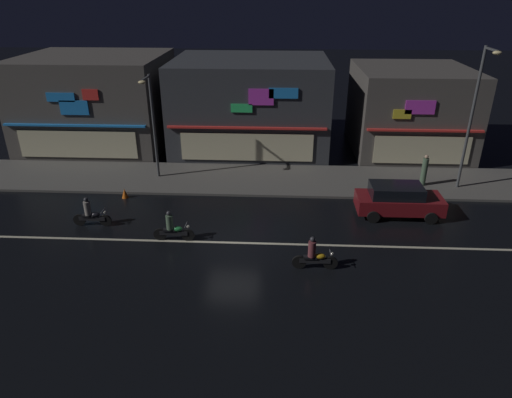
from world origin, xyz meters
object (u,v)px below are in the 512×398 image
(pedestrian_on_sidewalk, at_px, (424,171))
(streetlamp_west, at_px, (152,118))
(traffic_cone, at_px, (125,193))
(motorcycle_opposite_lane, at_px, (314,256))
(streetlamp_mid, at_px, (474,110))
(parked_car_near_kerb, at_px, (398,200))
(motorcycle_following, at_px, (90,214))
(motorcycle_lead, at_px, (172,228))

(pedestrian_on_sidewalk, bearing_deg, streetlamp_west, -94.71)
(traffic_cone, bearing_deg, motorcycle_opposite_lane, -32.85)
(traffic_cone, bearing_deg, pedestrian_on_sidewalk, 7.85)
(streetlamp_mid, xyz_separation_m, pedestrian_on_sidewalk, (-1.97, 0.36, -3.71))
(streetlamp_mid, height_order, motorcycle_opposite_lane, streetlamp_mid)
(pedestrian_on_sidewalk, relative_size, parked_car_near_kerb, 0.43)
(pedestrian_on_sidewalk, bearing_deg, parked_car_near_kerb, -35.77)
(streetlamp_west, xyz_separation_m, pedestrian_on_sidewalk, (15.79, -0.32, -2.81))
(streetlamp_west, height_order, motorcycle_following, streetlamp_west)
(motorcycle_lead, bearing_deg, streetlamp_west, 103.49)
(streetlamp_west, bearing_deg, pedestrian_on_sidewalk, -1.16)
(parked_car_near_kerb, distance_m, motorcycle_opposite_lane, 6.90)
(motorcycle_opposite_lane, bearing_deg, streetlamp_west, -48.44)
(motorcycle_following, height_order, traffic_cone, motorcycle_following)
(parked_car_near_kerb, bearing_deg, motorcycle_opposite_lane, -131.73)
(streetlamp_west, relative_size, motorcycle_lead, 3.23)
(motorcycle_lead, xyz_separation_m, traffic_cone, (-3.69, 4.50, -0.36))
(traffic_cone, bearing_deg, parked_car_near_kerb, -5.25)
(pedestrian_on_sidewalk, xyz_separation_m, motorcycle_lead, (-13.29, -6.84, -0.38))
(streetlamp_mid, height_order, pedestrian_on_sidewalk, streetlamp_mid)
(streetlamp_west, distance_m, pedestrian_on_sidewalk, 16.04)
(parked_car_near_kerb, height_order, motorcycle_lead, parked_car_near_kerb)
(streetlamp_west, relative_size, traffic_cone, 11.16)
(traffic_cone, bearing_deg, streetlamp_west, 65.88)
(streetlamp_west, xyz_separation_m, motorcycle_lead, (2.50, -7.16, -3.19))
(streetlamp_west, relative_size, streetlamp_mid, 0.78)
(pedestrian_on_sidewalk, distance_m, parked_car_near_kerb, 4.36)
(streetlamp_west, distance_m, motorcycle_opposite_lane, 13.14)
(streetlamp_mid, height_order, traffic_cone, streetlamp_mid)
(streetlamp_west, bearing_deg, parked_car_near_kerb, -16.58)
(motorcycle_opposite_lane, bearing_deg, traffic_cone, -35.38)
(streetlamp_west, height_order, pedestrian_on_sidewalk, streetlamp_west)
(streetlamp_west, bearing_deg, motorcycle_opposite_lane, -45.91)
(streetlamp_west, height_order, traffic_cone, streetlamp_west)
(motorcycle_lead, relative_size, traffic_cone, 3.45)
(streetlamp_west, relative_size, pedestrian_on_sidewalk, 3.29)
(streetlamp_mid, distance_m, motorcycle_lead, 17.07)
(motorcycle_following, xyz_separation_m, traffic_cone, (0.62, 3.28, -0.36))
(parked_car_near_kerb, bearing_deg, streetlamp_west, 163.42)
(parked_car_near_kerb, height_order, traffic_cone, parked_car_near_kerb)
(streetlamp_west, height_order, parked_car_near_kerb, streetlamp_west)
(pedestrian_on_sidewalk, distance_m, motorcycle_following, 18.48)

